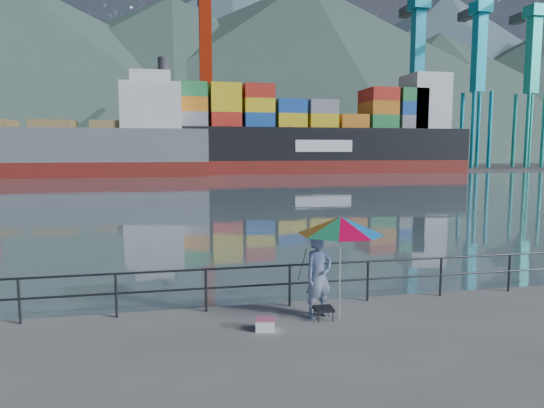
{
  "coord_description": "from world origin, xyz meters",
  "views": [
    {
      "loc": [
        -1.73,
        -9.33,
        3.73
      ],
      "look_at": [
        1.46,
        6.0,
        2.0
      ],
      "focal_mm": 32.0,
      "sensor_mm": 36.0,
      "label": 1
    }
  ],
  "objects_px": {
    "bulk_carrier": "(64,147)",
    "fisherman": "(319,276)",
    "cooler_bag": "(265,325)",
    "beach_umbrella": "(341,225)",
    "container_ship": "(325,138)"
  },
  "relations": [
    {
      "from": "bulk_carrier",
      "to": "fisherman",
      "type": "bearing_deg",
      "value": -74.46
    },
    {
      "from": "fisherman",
      "to": "cooler_bag",
      "type": "relative_size",
      "value": 4.75
    },
    {
      "from": "beach_umbrella",
      "to": "bulk_carrier",
      "type": "bearing_deg",
      "value": 105.81
    },
    {
      "from": "bulk_carrier",
      "to": "beach_umbrella",
      "type": "bearing_deg",
      "value": -74.19
    },
    {
      "from": "fisherman",
      "to": "bulk_carrier",
      "type": "height_order",
      "value": "bulk_carrier"
    },
    {
      "from": "fisherman",
      "to": "container_ship",
      "type": "distance_m",
      "value": 77.46
    },
    {
      "from": "cooler_bag",
      "to": "container_ship",
      "type": "bearing_deg",
      "value": 81.82
    },
    {
      "from": "beach_umbrella",
      "to": "bulk_carrier",
      "type": "distance_m",
      "value": 71.31
    },
    {
      "from": "fisherman",
      "to": "container_ship",
      "type": "relative_size",
      "value": 0.03
    },
    {
      "from": "fisherman",
      "to": "cooler_bag",
      "type": "xyz_separation_m",
      "value": [
        -1.34,
        -0.6,
        -0.83
      ]
    },
    {
      "from": "cooler_bag",
      "to": "container_ship",
      "type": "xyz_separation_m",
      "value": [
        25.25,
        74.11,
        5.76
      ]
    },
    {
      "from": "cooler_bag",
      "to": "container_ship",
      "type": "distance_m",
      "value": 78.51
    },
    {
      "from": "beach_umbrella",
      "to": "container_ship",
      "type": "relative_size",
      "value": 0.04
    },
    {
      "from": "beach_umbrella",
      "to": "container_ship",
      "type": "bearing_deg",
      "value": 72.33
    },
    {
      "from": "cooler_bag",
      "to": "bulk_carrier",
      "type": "relative_size",
      "value": 0.01
    }
  ]
}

